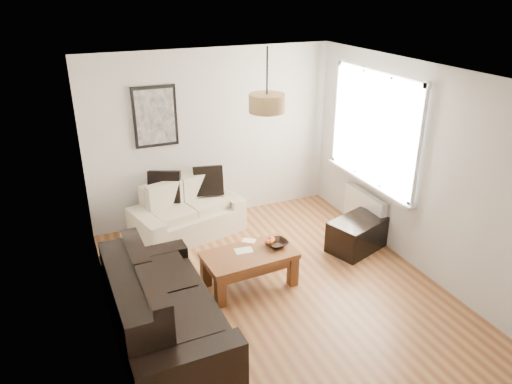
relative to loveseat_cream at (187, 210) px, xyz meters
name	(u,v)px	position (x,y,z in m)	size (l,w,h in m)	color
floor	(275,289)	(0.59, -1.78, -0.38)	(4.50, 4.50, 0.00)	brown
ceiling	(279,73)	(0.59, -1.78, 2.22)	(3.80, 4.50, 0.00)	white
wall_back	(213,136)	(0.59, 0.47, 0.92)	(3.80, 0.04, 2.60)	silver
wall_front	(412,307)	(0.59, -4.03, 0.92)	(3.80, 0.04, 2.60)	silver
wall_left	(101,222)	(-1.31, -1.78, 0.92)	(0.04, 4.50, 2.60)	silver
wall_right	(414,167)	(2.49, -1.78, 0.92)	(0.04, 4.50, 2.60)	silver
window_bay	(375,128)	(2.45, -0.98, 1.22)	(0.14, 1.90, 1.60)	white
radiator	(364,209)	(2.41, -0.98, 0.00)	(0.10, 0.90, 0.52)	white
poster	(155,117)	(-0.26, 0.44, 1.32)	(0.62, 0.04, 0.87)	black
pendant_shade	(267,103)	(0.59, -1.48, 1.85)	(0.40, 0.40, 0.20)	tan
loveseat_cream	(187,210)	(0.00, 0.00, 0.00)	(1.54, 0.84, 0.77)	#BBB096
sofa_leather	(164,305)	(-0.84, -2.15, 0.06)	(2.03, 0.99, 0.88)	black
coffee_table	(249,269)	(0.33, -1.58, -0.16)	(1.10, 0.60, 0.45)	brown
ottoman	(357,235)	(2.04, -1.35, -0.16)	(0.78, 0.50, 0.45)	black
cushion_left	(165,187)	(-0.26, 0.19, 0.34)	(0.46, 0.14, 0.46)	black
cushion_right	(208,181)	(0.40, 0.19, 0.33)	(0.44, 0.14, 0.44)	black
fruit_bowl	(277,243)	(0.71, -1.55, 0.10)	(0.27, 0.27, 0.07)	black
orange_a	(271,241)	(0.66, -1.48, 0.11)	(0.07, 0.07, 0.07)	orange
orange_b	(272,240)	(0.69, -1.45, 0.11)	(0.08, 0.08, 0.08)	#F15B14
orange_c	(267,242)	(0.61, -1.48, 0.11)	(0.07, 0.07, 0.07)	#F44E14
papers	(244,251)	(0.29, -1.50, 0.07)	(0.22, 0.15, 0.01)	white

